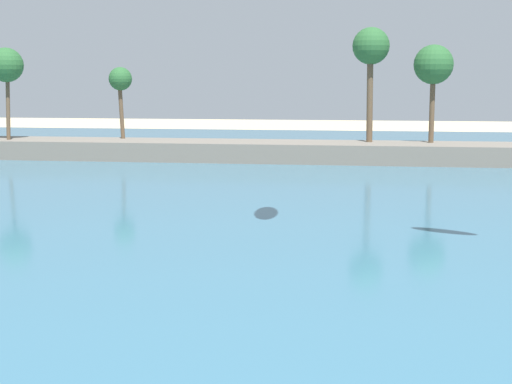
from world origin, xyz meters
The scene contains 2 objects.
sea centered at (0.00, 54.53, 0.03)m, with size 220.00×96.78×0.06m, color #386B84.
palm_headland centered at (0.54, 62.95, 2.13)m, with size 108.25×6.00×12.11m.
Camera 1 is at (3.21, -3.13, 7.57)m, focal length 50.81 mm.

